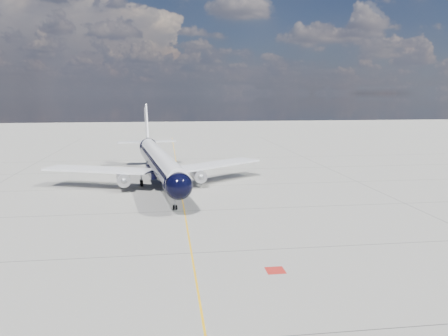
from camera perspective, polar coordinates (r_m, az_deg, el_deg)
The scene contains 4 objects.
ground at distance 75.55m, azimuth -5.87°, elevation -1.63°, with size 320.00×320.00×0.00m, color gray.
taxiway_centerline at distance 70.65m, azimuth -5.74°, elevation -2.42°, with size 0.16×160.00×0.01m, color #F1AA0C.
red_marking at distance 38.19m, azimuth 6.71°, elevation -13.14°, with size 1.60×1.60×0.01m, color maroon.
main_airliner at distance 71.61m, azimuth -8.50°, elevation 0.91°, with size 36.01×44.16×12.77m.
Camera 1 is at (-2.17, -44.06, 14.79)m, focal length 35.00 mm.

